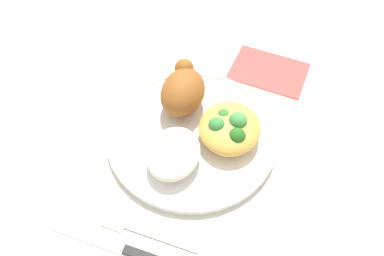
{
  "coord_description": "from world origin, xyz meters",
  "views": [
    {
      "loc": [
        -0.33,
        -0.1,
        0.49
      ],
      "look_at": [
        0.0,
        0.0,
        0.03
      ],
      "focal_mm": 34.11,
      "sensor_mm": 36.0,
      "label": 1
    }
  ],
  "objects_px": {
    "plate": "(192,134)",
    "napkin": "(269,71)",
    "rice_pile": "(173,153)",
    "fork": "(143,232)",
    "mac_cheese_with_broccoli": "(230,127)",
    "roasted_chicken": "(183,90)",
    "knife": "(125,249)"
  },
  "relations": [
    {
      "from": "plate",
      "to": "mac_cheese_with_broccoli",
      "type": "height_order",
      "value": "mac_cheese_with_broccoli"
    },
    {
      "from": "knife",
      "to": "roasted_chicken",
      "type": "bearing_deg",
      "value": 0.09
    },
    {
      "from": "mac_cheese_with_broccoli",
      "to": "napkin",
      "type": "height_order",
      "value": "mac_cheese_with_broccoli"
    },
    {
      "from": "knife",
      "to": "napkin",
      "type": "relative_size",
      "value": 1.37
    },
    {
      "from": "fork",
      "to": "napkin",
      "type": "distance_m",
      "value": 0.38
    },
    {
      "from": "mac_cheese_with_broccoli",
      "to": "plate",
      "type": "bearing_deg",
      "value": 100.28
    },
    {
      "from": "roasted_chicken",
      "to": "fork",
      "type": "relative_size",
      "value": 0.73
    },
    {
      "from": "fork",
      "to": "roasted_chicken",
      "type": "bearing_deg",
      "value": 3.93
    },
    {
      "from": "roasted_chicken",
      "to": "mac_cheese_with_broccoli",
      "type": "distance_m",
      "value": 0.1
    },
    {
      "from": "mac_cheese_with_broccoli",
      "to": "fork",
      "type": "bearing_deg",
      "value": 157.74
    },
    {
      "from": "mac_cheese_with_broccoli",
      "to": "fork",
      "type": "relative_size",
      "value": 0.74
    },
    {
      "from": "rice_pile",
      "to": "knife",
      "type": "height_order",
      "value": "rice_pile"
    },
    {
      "from": "plate",
      "to": "fork",
      "type": "relative_size",
      "value": 1.94
    },
    {
      "from": "plate",
      "to": "napkin",
      "type": "bearing_deg",
      "value": -26.34
    },
    {
      "from": "plate",
      "to": "fork",
      "type": "xyz_separation_m",
      "value": [
        -0.17,
        0.02,
        -0.01
      ]
    },
    {
      "from": "knife",
      "to": "napkin",
      "type": "xyz_separation_m",
      "value": [
        0.39,
        -0.13,
        -0.0
      ]
    },
    {
      "from": "plate",
      "to": "napkin",
      "type": "xyz_separation_m",
      "value": [
        0.19,
        -0.09,
        -0.01
      ]
    },
    {
      "from": "roasted_chicken",
      "to": "rice_pile",
      "type": "distance_m",
      "value": 0.11
    },
    {
      "from": "rice_pile",
      "to": "mac_cheese_with_broccoli",
      "type": "bearing_deg",
      "value": -45.33
    },
    {
      "from": "plate",
      "to": "mac_cheese_with_broccoli",
      "type": "relative_size",
      "value": 2.63
    },
    {
      "from": "fork",
      "to": "knife",
      "type": "xyz_separation_m",
      "value": [
        -0.03,
        0.02,
        0.0
      ]
    },
    {
      "from": "rice_pile",
      "to": "fork",
      "type": "distance_m",
      "value": 0.12
    },
    {
      "from": "napkin",
      "to": "roasted_chicken",
      "type": "bearing_deg",
      "value": 137.23
    },
    {
      "from": "plate",
      "to": "rice_pile",
      "type": "relative_size",
      "value": 2.85
    },
    {
      "from": "roasted_chicken",
      "to": "rice_pile",
      "type": "bearing_deg",
      "value": -169.24
    },
    {
      "from": "plate",
      "to": "fork",
      "type": "bearing_deg",
      "value": 174.56
    },
    {
      "from": "plate",
      "to": "rice_pile",
      "type": "height_order",
      "value": "rice_pile"
    },
    {
      "from": "roasted_chicken",
      "to": "mac_cheese_with_broccoli",
      "type": "height_order",
      "value": "roasted_chicken"
    },
    {
      "from": "knife",
      "to": "mac_cheese_with_broccoli",
      "type": "bearing_deg",
      "value": -22.96
    },
    {
      "from": "napkin",
      "to": "fork",
      "type": "bearing_deg",
      "value": 163.09
    },
    {
      "from": "napkin",
      "to": "plate",
      "type": "bearing_deg",
      "value": 153.66
    },
    {
      "from": "roasted_chicken",
      "to": "rice_pile",
      "type": "xyz_separation_m",
      "value": [
        -0.11,
        -0.02,
        -0.02
      ]
    }
  ]
}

